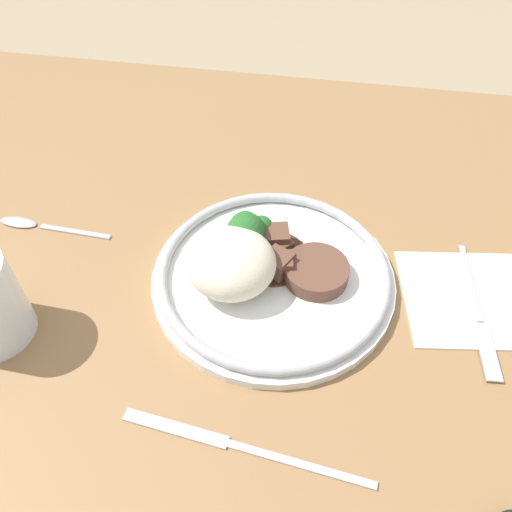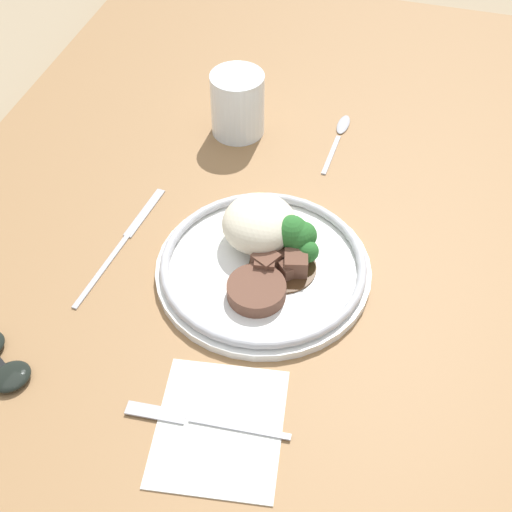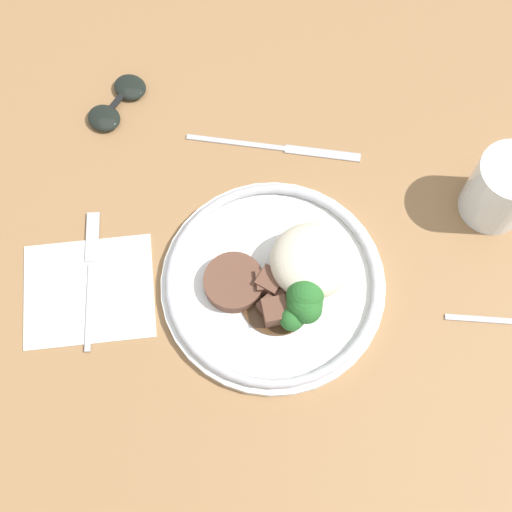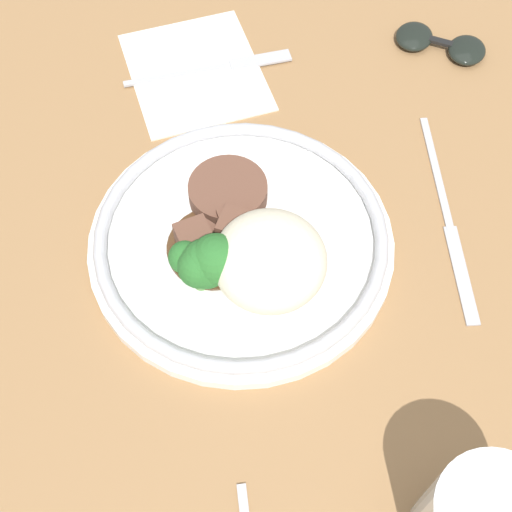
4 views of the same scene
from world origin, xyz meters
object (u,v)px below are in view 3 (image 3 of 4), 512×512
juice_glass (500,191)px  fork (91,266)px  knife (280,148)px  sunglasses (117,102)px  plate (283,281)px

juice_glass → fork: (-0.50, -0.10, -0.04)m
fork → knife: size_ratio=0.78×
fork → sunglasses: sunglasses is taller
plate → fork: size_ratio=1.51×
plate → knife: plate is taller
knife → sunglasses: sunglasses is taller
plate → knife: size_ratio=1.18×
juice_glass → sunglasses: size_ratio=0.92×
sunglasses → knife: bearing=15.8°
fork → plate: bearing=-98.9°
knife → juice_glass: bearing=-9.6°
sunglasses → fork: bearing=-61.0°
juice_glass → knife: juice_glass is taller
plate → sunglasses: plate is taller
juice_glass → plate: bearing=-156.0°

